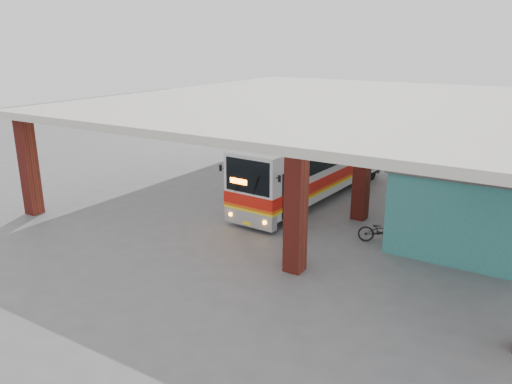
{
  "coord_description": "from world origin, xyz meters",
  "views": [
    {
      "loc": [
        9.96,
        -16.57,
        7.37
      ],
      "look_at": [
        -0.39,
        0.0,
        1.42
      ],
      "focal_mm": 35.0,
      "sensor_mm": 36.0,
      "label": 1
    }
  ],
  "objects_px": {
    "pedestrian": "(294,242)",
    "red_chair": "(426,201)",
    "motorcycle": "(382,231)",
    "coach_bus": "(316,164)"
  },
  "relations": [
    {
      "from": "coach_bus",
      "to": "motorcycle",
      "type": "relative_size",
      "value": 6.34
    },
    {
      "from": "coach_bus",
      "to": "pedestrian",
      "type": "height_order",
      "value": "coach_bus"
    },
    {
      "from": "coach_bus",
      "to": "motorcycle",
      "type": "distance_m",
      "value": 6.22
    },
    {
      "from": "motorcycle",
      "to": "red_chair",
      "type": "relative_size",
      "value": 2.54
    },
    {
      "from": "coach_bus",
      "to": "motorcycle",
      "type": "bearing_deg",
      "value": -36.83
    },
    {
      "from": "coach_bus",
      "to": "pedestrian",
      "type": "relative_size",
      "value": 7.37
    },
    {
      "from": "motorcycle",
      "to": "red_chair",
      "type": "xyz_separation_m",
      "value": [
        0.35,
        5.16,
        -0.15
      ]
    },
    {
      "from": "coach_bus",
      "to": "motorcycle",
      "type": "xyz_separation_m",
      "value": [
        4.68,
        -3.93,
        -1.17
      ]
    },
    {
      "from": "pedestrian",
      "to": "red_chair",
      "type": "distance_m",
      "value": 8.84
    },
    {
      "from": "motorcycle",
      "to": "pedestrian",
      "type": "relative_size",
      "value": 1.16
    }
  ]
}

